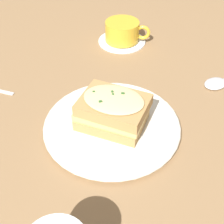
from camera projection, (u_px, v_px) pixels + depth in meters
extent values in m
plane|color=olive|center=(126.00, 125.00, 0.61)|extent=(2.40, 2.40, 0.00)
cylinder|color=silver|center=(112.00, 126.00, 0.60)|extent=(0.25, 0.25, 0.02)
torus|color=silver|center=(112.00, 125.00, 0.60)|extent=(0.26, 0.26, 0.01)
cube|color=#B2844C|center=(112.00, 119.00, 0.59)|extent=(0.15, 0.14, 0.02)
cube|color=#E0C16B|center=(112.00, 112.00, 0.58)|extent=(0.15, 0.13, 0.01)
cube|color=#B2844C|center=(114.00, 105.00, 0.56)|extent=(0.15, 0.14, 0.02)
ellipsoid|color=beige|center=(114.00, 99.00, 0.55)|extent=(0.14, 0.12, 0.01)
cube|color=#2D6028|center=(94.00, 91.00, 0.56)|extent=(0.00, 0.00, 0.00)
cube|color=#2D6028|center=(100.00, 101.00, 0.54)|extent=(0.01, 0.00, 0.00)
cube|color=#2D6028|center=(112.00, 91.00, 0.56)|extent=(0.00, 0.01, 0.00)
cube|color=#2D6028|center=(113.00, 95.00, 0.55)|extent=(0.00, 0.00, 0.00)
cube|color=#2D6028|center=(123.00, 93.00, 0.56)|extent=(0.01, 0.00, 0.00)
cylinder|color=white|center=(122.00, 41.00, 0.86)|extent=(0.13, 0.13, 0.01)
cylinder|color=gold|center=(122.00, 31.00, 0.84)|extent=(0.09, 0.09, 0.05)
cylinder|color=#381E0F|center=(122.00, 24.00, 0.82)|extent=(0.07, 0.07, 0.00)
torus|color=gold|center=(143.00, 33.00, 0.83)|extent=(0.04, 0.02, 0.04)
ellipsoid|color=silver|center=(215.00, 83.00, 0.71)|extent=(0.07, 0.06, 0.01)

